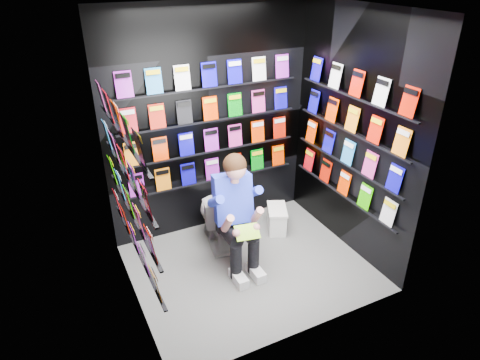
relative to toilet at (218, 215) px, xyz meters
name	(u,v)px	position (x,y,z in m)	size (l,w,h in m)	color
floor	(250,267)	(0.11, -0.58, -0.37)	(2.40, 2.40, 0.00)	#565553
ceiling	(253,8)	(0.11, -0.58, 2.23)	(2.40, 2.40, 0.00)	white
wall_back	(210,124)	(0.11, 0.42, 0.93)	(2.40, 0.04, 2.60)	black
wall_front	(313,206)	(0.11, -1.58, 0.93)	(2.40, 0.04, 2.60)	black
wall_left	(122,183)	(-1.09, -0.58, 0.93)	(0.04, 2.00, 2.60)	black
wall_right	(353,136)	(1.31, -0.58, 0.93)	(0.04, 2.00, 2.60)	black
comics_back	(211,124)	(0.11, 0.39, 0.94)	(2.10, 0.06, 1.37)	red
comics_left	(126,182)	(-1.06, -0.58, 0.94)	(0.06, 1.70, 1.37)	red
comics_right	(350,136)	(1.28, -0.58, 0.94)	(0.06, 1.70, 1.37)	red
toilet	(218,215)	(0.00, 0.00, 0.00)	(0.42, 0.75, 0.73)	white
longbox	(277,220)	(0.74, -0.08, -0.23)	(0.20, 0.36, 0.27)	silver
longbox_lid	(277,209)	(0.74, -0.08, -0.08)	(0.22, 0.38, 0.03)	silver
reader	(232,199)	(0.00, -0.38, 0.40)	(0.52, 0.76, 1.40)	blue
held_comic	(247,232)	(0.00, -0.73, 0.21)	(0.24, 0.01, 0.17)	green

